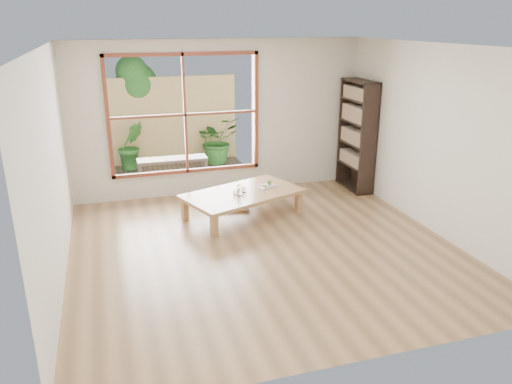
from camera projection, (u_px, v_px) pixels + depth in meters
ground at (264, 247)px, 6.69m from camera, size 5.00×5.00×0.00m
low_table at (243, 195)px, 7.65m from camera, size 2.00×1.55×0.39m
floor_cushion at (229, 202)px, 8.21m from camera, size 0.73×0.73×0.09m
bookshelf at (357, 136)px, 8.73m from camera, size 0.31×0.86×1.92m
glass_tall at (240, 192)px, 7.46m from camera, size 0.07×0.07×0.14m
glass_mid at (244, 189)px, 7.63m from camera, size 0.06×0.06×0.09m
glass_short at (239, 187)px, 7.75m from camera, size 0.07×0.07×0.09m
glass_small at (235, 192)px, 7.52m from camera, size 0.06×0.06×0.07m
food_tray at (266, 185)px, 7.89m from camera, size 0.34×0.30×0.09m
deck at (179, 176)px, 9.74m from camera, size 2.80×2.00×0.05m
garden_bench at (172, 161)px, 9.35m from camera, size 1.29×0.38×0.41m
bamboo_fence at (169, 121)px, 10.35m from camera, size 2.80×0.06×1.80m
shrub_right at (217, 140)px, 10.39m from camera, size 1.09×1.02×0.96m
shrub_left at (131, 145)px, 9.96m from camera, size 0.62×0.55×0.96m
garden_tree at (132, 85)px, 10.19m from camera, size 1.04×0.85×2.22m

